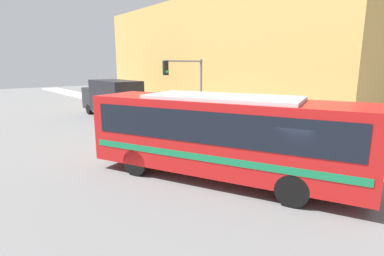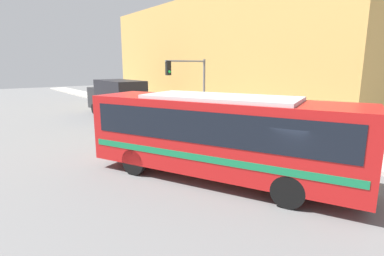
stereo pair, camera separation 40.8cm
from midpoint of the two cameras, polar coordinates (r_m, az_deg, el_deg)
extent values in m
plane|color=slate|center=(11.10, 18.08, -11.65)|extent=(120.00, 120.00, 0.00)
cube|color=#B7B2A8|center=(29.70, -7.88, 3.57)|extent=(2.71, 70.00, 0.18)
cube|color=tan|center=(27.72, 5.45, 13.07)|extent=(6.00, 27.55, 9.85)
cube|color=red|center=(11.27, 6.23, -1.24)|extent=(6.52, 10.40, 2.65)
cube|color=black|center=(11.17, 6.28, 1.14)|extent=(6.22, 9.67, 1.12)
cube|color=#197F4C|center=(11.42, 6.16, -4.09)|extent=(6.39, 10.04, 0.24)
cube|color=silver|center=(11.04, 6.39, 5.73)|extent=(4.45, 6.11, 0.16)
cylinder|color=black|center=(14.00, -4.18, -3.87)|extent=(0.69, 1.08, 1.06)
cylinder|color=black|center=(12.23, -10.00, -6.37)|extent=(0.69, 1.08, 1.06)
cylinder|color=black|center=(12.00, 20.89, -7.36)|extent=(0.69, 1.08, 1.06)
cylinder|color=black|center=(9.88, 18.97, -11.37)|extent=(0.69, 1.08, 1.06)
cube|color=black|center=(25.71, -13.14, 5.88)|extent=(2.46, 5.29, 2.65)
cube|color=#262628|center=(29.13, -16.09, 5.63)|extent=(2.33, 2.06, 1.88)
cylinder|color=black|center=(28.53, -17.73, 3.51)|extent=(0.25, 0.90, 0.90)
cylinder|color=black|center=(24.56, -14.33, 2.43)|extent=(0.25, 0.90, 0.90)
cylinder|color=gold|center=(16.83, 18.57, -2.13)|extent=(0.25, 0.25, 0.50)
sphere|color=gold|center=(16.76, 18.64, -1.05)|extent=(0.24, 0.24, 0.24)
cylinder|color=gold|center=(16.75, 18.96, -2.13)|extent=(0.11, 0.15, 0.11)
cylinder|color=slate|center=(21.48, 2.86, 6.88)|extent=(0.16, 0.16, 4.56)
cylinder|color=slate|center=(20.41, -0.60, 12.62)|extent=(3.20, 0.11, 0.11)
cube|color=black|center=(19.60, -3.95, 11.31)|extent=(0.30, 0.24, 0.90)
sphere|color=#19D83F|center=(19.49, -3.71, 10.65)|extent=(0.18, 0.18, 0.18)
cylinder|color=slate|center=(21.01, 3.88, 2.12)|extent=(0.06, 0.06, 1.19)
cylinder|color=#4C4C51|center=(20.90, 3.90, 4.03)|extent=(0.14, 0.14, 0.22)
cylinder|color=#47382D|center=(23.72, 1.03, 2.83)|extent=(0.28, 0.28, 0.83)
cylinder|color=#338C4C|center=(23.61, 1.03, 4.65)|extent=(0.34, 0.34, 0.69)
sphere|color=tan|center=(23.56, 1.04, 5.75)|extent=(0.22, 0.22, 0.22)
camera|label=1|loc=(0.20, -89.18, 0.17)|focal=28.00mm
camera|label=2|loc=(0.20, 90.82, -0.17)|focal=28.00mm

